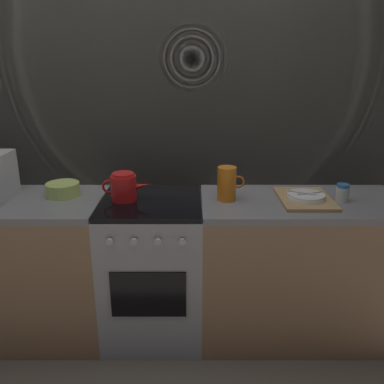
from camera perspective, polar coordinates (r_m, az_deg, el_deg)
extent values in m
plane|color=#6B6054|center=(2.82, -5.20, -18.66)|extent=(8.00, 8.00, 0.00)
cube|color=#B2AD9E|center=(2.62, -5.34, 7.45)|extent=(3.60, 0.05, 2.40)
cube|color=silver|center=(2.60, -5.39, 7.36)|extent=(3.58, 0.01, 2.39)
cube|color=#997251|center=(2.81, -24.36, -10.10)|extent=(1.20, 0.60, 0.86)
cube|color=gray|center=(2.64, -25.63, -1.44)|extent=(1.20, 0.60, 0.04)
cube|color=#9E9EA3|center=(2.58, -5.49, -10.92)|extent=(0.60, 0.60, 0.87)
cube|color=black|center=(2.39, -5.81, -1.48)|extent=(0.59, 0.59, 0.03)
cube|color=black|center=(2.31, -6.21, -14.30)|extent=(0.42, 0.01, 0.28)
cylinder|color=#B7B7BC|center=(2.17, -11.63, -6.93)|extent=(0.04, 0.02, 0.04)
cylinder|color=#B7B7BC|center=(2.15, -8.26, -7.00)|extent=(0.04, 0.02, 0.04)
cylinder|color=#B7B7BC|center=(2.13, -4.84, -7.05)|extent=(0.04, 0.02, 0.04)
cylinder|color=#B7B7BC|center=(2.13, -1.38, -7.07)|extent=(0.04, 0.02, 0.04)
cube|color=#997251|center=(2.65, 14.62, -10.72)|extent=(1.20, 0.60, 0.86)
cube|color=gray|center=(2.47, 15.45, -1.54)|extent=(1.20, 0.60, 0.04)
cylinder|color=red|center=(2.39, -9.65, 0.60)|extent=(0.15, 0.15, 0.15)
cylinder|color=red|center=(2.36, -9.75, 2.51)|extent=(0.13, 0.13, 0.02)
cone|color=red|center=(2.37, -7.04, 0.95)|extent=(0.10, 0.04, 0.05)
torus|color=red|center=(2.40, -11.66, 0.76)|extent=(0.08, 0.01, 0.08)
cylinder|color=#B7D166|center=(2.56, -17.84, 0.37)|extent=(0.20, 0.20, 0.08)
cylinder|color=orange|center=(2.36, 4.96, 1.19)|extent=(0.11, 0.11, 0.20)
torus|color=orange|center=(2.36, 6.59, 1.42)|extent=(0.08, 0.01, 0.08)
cube|color=tan|center=(2.46, 15.74, -0.93)|extent=(0.30, 0.40, 0.02)
cylinder|color=white|center=(2.43, 15.89, -0.71)|extent=(0.22, 0.22, 0.01)
cylinder|color=white|center=(2.43, 15.92, -0.40)|extent=(0.21, 0.21, 0.01)
cylinder|color=silver|center=(2.43, 16.40, -0.15)|extent=(0.16, 0.07, 0.01)
cube|color=silver|center=(2.43, 15.43, -0.08)|extent=(0.16, 0.09, 0.00)
cylinder|color=silver|center=(2.50, 20.53, -0.32)|extent=(0.08, 0.08, 0.08)
cylinder|color=#2D6BAD|center=(2.48, 20.67, 0.83)|extent=(0.07, 0.07, 0.02)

